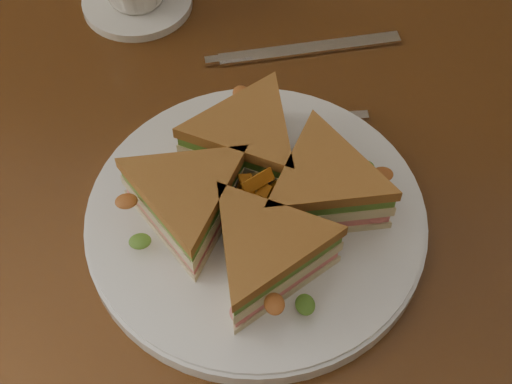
# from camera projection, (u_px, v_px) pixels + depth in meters

# --- Properties ---
(table) EXTENTS (1.20, 0.80, 0.75)m
(table) POSITION_uv_depth(u_px,v_px,m) (310.00, 226.00, 0.76)
(table) COLOR #371D0C
(table) RESTS_ON ground
(plate) EXTENTS (0.30, 0.30, 0.02)m
(plate) POSITION_uv_depth(u_px,v_px,m) (256.00, 219.00, 0.64)
(plate) COLOR silver
(plate) RESTS_ON table
(sandwich_wedges) EXTENTS (0.27, 0.27, 0.06)m
(sandwich_wedges) POSITION_uv_depth(u_px,v_px,m) (256.00, 195.00, 0.61)
(sandwich_wedges) COLOR beige
(sandwich_wedges) RESTS_ON plate
(crisps_mound) EXTENTS (0.09, 0.09, 0.05)m
(crisps_mound) POSITION_uv_depth(u_px,v_px,m) (256.00, 198.00, 0.61)
(crisps_mound) COLOR #B46317
(crisps_mound) RESTS_ON plate
(spoon) EXTENTS (0.18, 0.05, 0.01)m
(spoon) POSITION_uv_depth(u_px,v_px,m) (232.00, 122.00, 0.71)
(spoon) COLOR silver
(spoon) RESTS_ON table
(knife) EXTENTS (0.21, 0.08, 0.00)m
(knife) POSITION_uv_depth(u_px,v_px,m) (297.00, 51.00, 0.77)
(knife) COLOR silver
(knife) RESTS_ON table
(saucer) EXTENTS (0.13, 0.13, 0.01)m
(saucer) POSITION_uv_depth(u_px,v_px,m) (138.00, 2.00, 0.81)
(saucer) COLOR silver
(saucer) RESTS_ON table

